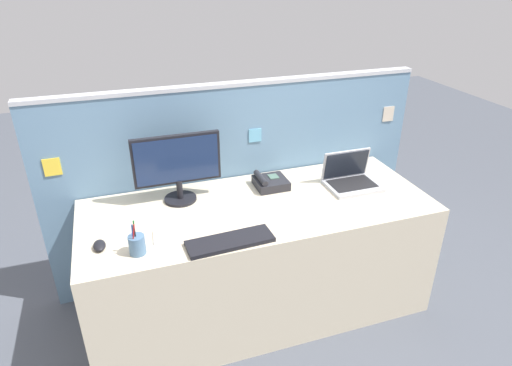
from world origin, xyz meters
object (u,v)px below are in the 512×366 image
at_px(laptop, 350,178).
at_px(computer_mouse_right_hand, 99,245).
at_px(cell_phone_white_slab, 161,237).
at_px(keyboard_main, 230,241).
at_px(pen_cup, 137,244).
at_px(desktop_monitor, 177,164).
at_px(desk_phone, 270,182).

relative_size(laptop, computer_mouse_right_hand, 3.18).
distance_m(laptop, cell_phone_white_slab, 1.24).
bearing_deg(laptop, keyboard_main, -156.86).
bearing_deg(computer_mouse_right_hand, keyboard_main, -16.40).
bearing_deg(cell_phone_white_slab, pen_cup, -134.87).
height_order(desktop_monitor, pen_cup, desktop_monitor).
bearing_deg(laptop, pen_cup, -166.54).
xyz_separation_m(keyboard_main, computer_mouse_right_hand, (-0.62, 0.16, 0.01)).
relative_size(desktop_monitor, pen_cup, 2.66).
bearing_deg(desktop_monitor, computer_mouse_right_hand, -141.61).
distance_m(desk_phone, computer_mouse_right_hand, 1.08).
height_order(desktop_monitor, computer_mouse_right_hand, desktop_monitor).
height_order(computer_mouse_right_hand, pen_cup, pen_cup).
distance_m(desktop_monitor, desk_phone, 0.60).
xyz_separation_m(desktop_monitor, keyboard_main, (0.16, -0.53, -0.22)).
xyz_separation_m(desktop_monitor, desk_phone, (0.56, -0.02, -0.20)).
xyz_separation_m(laptop, cell_phone_white_slab, (-1.22, -0.22, -0.04)).
distance_m(desktop_monitor, keyboard_main, 0.60).
distance_m(pen_cup, cell_phone_white_slab, 0.17).
relative_size(desk_phone, computer_mouse_right_hand, 1.95).
distance_m(keyboard_main, computer_mouse_right_hand, 0.64).
bearing_deg(keyboard_main, laptop, 20.28).
height_order(desktop_monitor, desk_phone, desktop_monitor).
xyz_separation_m(laptop, keyboard_main, (-0.89, -0.38, -0.04)).
relative_size(keyboard_main, computer_mouse_right_hand, 4.40).
bearing_deg(computer_mouse_right_hand, desktop_monitor, 36.78).
height_order(keyboard_main, computer_mouse_right_hand, computer_mouse_right_hand).
distance_m(laptop, desk_phone, 0.51).
bearing_deg(keyboard_main, pen_cup, 169.39).
distance_m(desktop_monitor, laptop, 1.08).
distance_m(computer_mouse_right_hand, cell_phone_white_slab, 0.30).
bearing_deg(desk_phone, pen_cup, -151.96).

